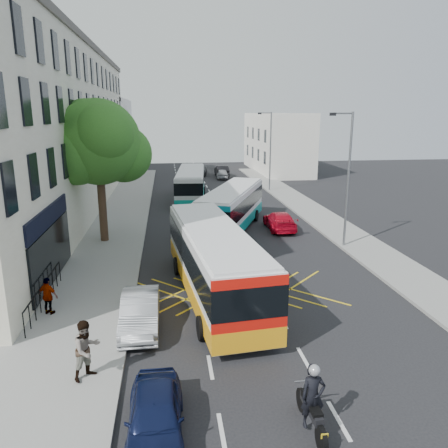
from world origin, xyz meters
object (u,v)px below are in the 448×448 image
object	(u,v)px
red_hatchback	(280,221)
distant_car_dark	(222,171)
bus_far	(191,184)
distant_car_grey	(198,170)
lamp_near	(347,173)
lamp_far	(269,147)
parked_car_blue	(155,416)
pedestrian_far	(48,296)
street_tree	(98,143)
bus_mid	(232,208)
distant_car_silver	(222,174)
motorbike	(312,400)
bus_near	(214,261)
pedestrian_near	(87,350)
parked_car_silver	(140,312)

from	to	relation	value
red_hatchback	distant_car_dark	xyz separation A→B (m)	(-0.75, 27.09, 0.07)
bus_far	distant_car_grey	distance (m)	17.37
lamp_near	distant_car_dark	bearing A→B (deg)	96.30
lamp_far	parked_car_blue	world-z (taller)	lamp_far
red_hatchback	pedestrian_far	xyz separation A→B (m)	(-12.75, -12.24, 0.29)
street_tree	distant_car_grey	size ratio (longest dim) A/B	1.87
bus_mid	distant_car_grey	world-z (taller)	bus_mid
distant_car_silver	distant_car_dark	bearing A→B (deg)	-89.01
street_tree	motorbike	size ratio (longest dim) A/B	4.05
bus_far	red_hatchback	xyz separation A→B (m)	(5.65, -11.33, -0.91)
street_tree	motorbike	world-z (taller)	street_tree
lamp_far	parked_car_blue	xyz separation A→B (m)	(-11.10, -34.96, -4.00)
lamp_near	parked_car_blue	size ratio (longest dim) A/B	2.22
red_hatchback	bus_far	bearing A→B (deg)	-61.83
bus_mid	motorbike	size ratio (longest dim) A/B	4.94
bus_near	parked_car_blue	distance (m)	9.06
bus_mid	bus_far	size ratio (longest dim) A/B	1.01
bus_near	pedestrian_near	world-z (taller)	bus_near
bus_mid	distant_car_silver	xyz separation A→B (m)	(2.46, 24.50, -0.95)
distant_car_silver	pedestrian_far	size ratio (longest dim) A/B	2.32
lamp_far	bus_mid	world-z (taller)	lamp_far
pedestrian_far	bus_mid	bearing A→B (deg)	-100.67
parked_car_blue	red_hatchback	xyz separation A→B (m)	(8.34, 19.64, 0.02)
lamp_far	bus_near	xyz separation A→B (m)	(-8.64, -26.30, -2.95)
bus_mid	distant_car_grey	bearing A→B (deg)	113.01
bus_far	distant_car_grey	xyz separation A→B (m)	(1.93, 17.24, -0.89)
red_hatchback	motorbike	bearing A→B (deg)	79.46
distant_car_grey	distant_car_silver	world-z (taller)	distant_car_grey
lamp_far	red_hatchback	xyz separation A→B (m)	(-2.76, -15.32, -3.98)
bus_mid	red_hatchback	xyz separation A→B (m)	(3.40, -0.39, -0.93)
parked_car_blue	pedestrian_near	world-z (taller)	pedestrian_near
bus_far	distant_car_dark	bearing A→B (deg)	78.07
bus_mid	parked_car_blue	distance (m)	20.65
lamp_near	red_hatchback	size ratio (longest dim) A/B	1.83
distant_car_grey	pedestrian_far	distance (m)	41.79
parked_car_blue	parked_car_silver	world-z (taller)	parked_car_silver
bus_near	red_hatchback	bearing A→B (deg)	55.85
street_tree	parked_car_silver	bearing A→B (deg)	-76.27
parked_car_blue	distant_car_silver	distance (m)	45.15
street_tree	pedestrian_near	size ratio (longest dim) A/B	4.66
lamp_near	bus_near	distance (m)	11.09
parked_car_silver	distant_car_silver	bearing A→B (deg)	77.78
bus_far	red_hatchback	bearing A→B (deg)	-58.13
parked_car_blue	pedestrian_far	distance (m)	8.63
distant_car_grey	bus_mid	bearing A→B (deg)	-81.91
street_tree	bus_mid	size ratio (longest dim) A/B	0.82
parked_car_silver	pedestrian_near	distance (m)	3.64
distant_car_silver	bus_near	bearing A→B (deg)	88.04
parked_car_blue	pedestrian_far	xyz separation A→B (m)	(-4.42, 7.41, 0.31)
parked_car_silver	distant_car_silver	distance (m)	39.36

